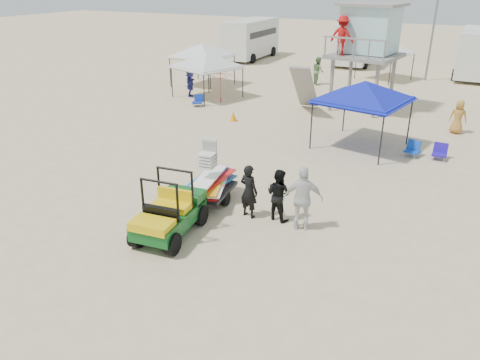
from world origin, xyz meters
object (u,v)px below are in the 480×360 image
at_px(surf_trailer, 210,181).
at_px(utility_cart, 168,208).
at_px(canopy_blue, 365,84).
at_px(lifeguard_tower, 366,33).
at_px(man_left, 249,191).

bearing_deg(surf_trailer, utility_cart, -90.11).
height_order(surf_trailer, canopy_blue, canopy_blue).
bearing_deg(lifeguard_tower, man_left, -89.85).
height_order(lifeguard_tower, canopy_blue, lifeguard_tower).
relative_size(utility_cart, lifeguard_tower, 0.47).
xyz_separation_m(utility_cart, surf_trailer, (0.00, 2.33, -0.08)).
bearing_deg(canopy_blue, surf_trailer, -111.68).
bearing_deg(canopy_blue, utility_cart, -106.92).
distance_m(surf_trailer, man_left, 1.55).
bearing_deg(surf_trailer, canopy_blue, 68.32).
bearing_deg(surf_trailer, lifeguard_tower, 83.89).
bearing_deg(surf_trailer, man_left, -11.19).
bearing_deg(utility_cart, surf_trailer, 89.89).
height_order(surf_trailer, man_left, surf_trailer).
xyz_separation_m(surf_trailer, canopy_blue, (3.00, 7.55, 1.90)).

